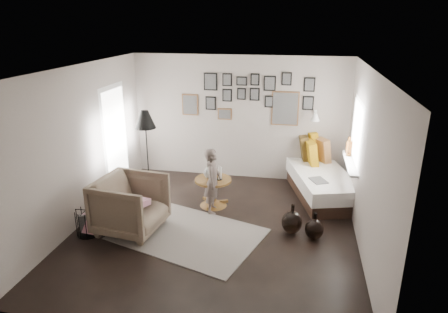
% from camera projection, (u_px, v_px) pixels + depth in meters
% --- Properties ---
extents(ground, '(4.80, 4.80, 0.00)m').
position_uv_depth(ground, '(215.00, 229.00, 6.57)').
color(ground, black).
rests_on(ground, ground).
extents(wall_back, '(4.50, 0.00, 4.50)m').
position_uv_depth(wall_back, '(239.00, 118.00, 8.37)').
color(wall_back, gray).
rests_on(wall_back, ground).
extents(wall_front, '(4.50, 0.00, 4.50)m').
position_uv_depth(wall_front, '(163.00, 232.00, 3.92)').
color(wall_front, gray).
rests_on(wall_front, ground).
extents(wall_left, '(0.00, 4.80, 4.80)m').
position_uv_depth(wall_left, '(81.00, 146.00, 6.55)').
color(wall_left, gray).
rests_on(wall_left, ground).
extents(wall_right, '(0.00, 4.80, 4.80)m').
position_uv_depth(wall_right, '(367.00, 164.00, 5.74)').
color(wall_right, gray).
rests_on(wall_right, ground).
extents(ceiling, '(4.80, 4.80, 0.00)m').
position_uv_depth(ceiling, '(214.00, 69.00, 5.72)').
color(ceiling, white).
rests_on(ceiling, wall_back).
extents(door_left, '(0.00, 2.14, 2.14)m').
position_uv_depth(door_left, '(116.00, 140.00, 7.74)').
color(door_left, white).
rests_on(door_left, wall_left).
extents(window_right, '(0.15, 1.32, 1.30)m').
position_uv_depth(window_right, '(350.00, 158.00, 7.12)').
color(window_right, white).
rests_on(window_right, wall_right).
extents(gallery_wall, '(2.74, 0.03, 1.08)m').
position_uv_depth(gallery_wall, '(253.00, 98.00, 8.16)').
color(gallery_wall, brown).
rests_on(gallery_wall, wall_back).
extents(wall_sconce, '(0.18, 0.36, 0.16)m').
position_uv_depth(wall_sconce, '(315.00, 117.00, 7.79)').
color(wall_sconce, white).
rests_on(wall_sconce, wall_back).
extents(rug, '(2.59, 2.17, 0.01)m').
position_uv_depth(rug, '(188.00, 234.00, 6.41)').
color(rug, beige).
rests_on(rug, ground).
extents(pedestal_table, '(0.67, 0.67, 0.53)m').
position_uv_depth(pedestal_table, '(213.00, 193.00, 7.33)').
color(pedestal_table, brown).
rests_on(pedestal_table, ground).
extents(vase, '(0.19, 0.19, 0.48)m').
position_uv_depth(vase, '(209.00, 171.00, 7.22)').
color(vase, black).
rests_on(vase, pedestal_table).
extents(candles, '(0.11, 0.11, 0.25)m').
position_uv_depth(candles, '(219.00, 173.00, 7.18)').
color(candles, black).
rests_on(candles, pedestal_table).
extents(daybed, '(1.51, 2.38, 1.09)m').
position_uv_depth(daybed, '(319.00, 176.00, 7.88)').
color(daybed, black).
rests_on(daybed, ground).
extents(magazine_on_daybed, '(0.37, 0.41, 0.02)m').
position_uv_depth(magazine_on_daybed, '(318.00, 180.00, 7.22)').
color(magazine_on_daybed, black).
rests_on(magazine_on_daybed, daybed).
extents(armchair, '(1.11, 1.09, 0.91)m').
position_uv_depth(armchair, '(131.00, 205.00, 6.40)').
color(armchair, brown).
rests_on(armchair, ground).
extents(armchair_cushion, '(0.47, 0.48, 0.19)m').
position_uv_depth(armchair_cushion, '(134.00, 202.00, 6.43)').
color(armchair_cushion, beige).
rests_on(armchair_cushion, armchair).
extents(floor_lamp, '(0.39, 0.39, 1.68)m').
position_uv_depth(floor_lamp, '(145.00, 123.00, 7.43)').
color(floor_lamp, black).
rests_on(floor_lamp, ground).
extents(magazine_basket, '(0.36, 0.36, 0.43)m').
position_uv_depth(magazine_basket, '(88.00, 222.00, 6.35)').
color(magazine_basket, black).
rests_on(magazine_basket, ground).
extents(demijohn_large, '(0.33, 0.33, 0.50)m').
position_uv_depth(demijohn_large, '(292.00, 222.00, 6.40)').
color(demijohn_large, black).
rests_on(demijohn_large, ground).
extents(demijohn_small, '(0.29, 0.29, 0.45)m').
position_uv_depth(demijohn_small, '(314.00, 229.00, 6.23)').
color(demijohn_small, black).
rests_on(demijohn_small, ground).
extents(child, '(0.29, 0.44, 1.18)m').
position_uv_depth(child, '(213.00, 181.00, 6.98)').
color(child, '#544742').
rests_on(child, ground).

